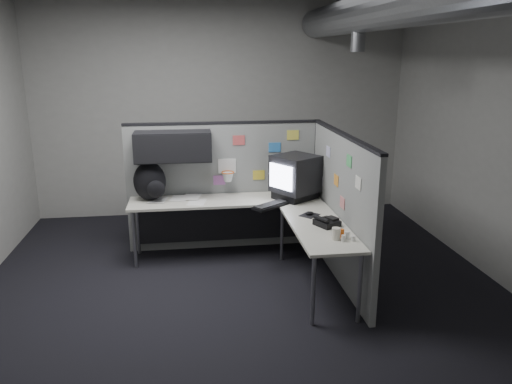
{
  "coord_description": "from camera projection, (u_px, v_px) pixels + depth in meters",
  "views": [
    {
      "loc": [
        -0.52,
        -4.8,
        2.44
      ],
      "look_at": [
        0.19,
        0.35,
        0.99
      ],
      "focal_mm": 35.0,
      "sensor_mm": 36.0,
      "label": 1
    }
  ],
  "objects": [
    {
      "name": "partition_right",
      "position": [
        340.0,
        207.0,
        5.44
      ],
      "size": [
        0.07,
        2.23,
        1.63
      ],
      "color": "gray",
      "rests_on": "ground"
    },
    {
      "name": "bottles",
      "position": [
        346.0,
        236.0,
        4.74
      ],
      "size": [
        0.14,
        0.16,
        0.08
      ],
      "rotation": [
        0.0,
        0.0,
        0.12
      ],
      "color": "silver",
      "rests_on": "desk"
    },
    {
      "name": "cup",
      "position": [
        336.0,
        234.0,
        4.73
      ],
      "size": [
        0.09,
        0.09,
        0.11
      ],
      "primitive_type": "cylinder",
      "rotation": [
        0.0,
        0.0,
        -0.04
      ],
      "color": "beige",
      "rests_on": "desk"
    },
    {
      "name": "monitor",
      "position": [
        295.0,
        177.0,
        6.0
      ],
      "size": [
        0.64,
        0.64,
        0.53
      ],
      "rotation": [
        0.0,
        0.0,
        -0.2
      ],
      "color": "black",
      "rests_on": "desk"
    },
    {
      "name": "desk",
      "position": [
        248.0,
        215.0,
        5.83
      ],
      "size": [
        2.31,
        2.11,
        0.73
      ],
      "color": "beige",
      "rests_on": "ground"
    },
    {
      "name": "mouse",
      "position": [
        310.0,
        214.0,
        5.44
      ],
      "size": [
        0.26,
        0.26,
        0.04
      ],
      "rotation": [
        0.0,
        0.0,
        -0.01
      ],
      "color": "black",
      "rests_on": "desk"
    },
    {
      "name": "keyboard",
      "position": [
        271.0,
        205.0,
        5.73
      ],
      "size": [
        0.47,
        0.41,
        0.04
      ],
      "rotation": [
        0.0,
        0.0,
        -0.14
      ],
      "color": "black",
      "rests_on": "desk"
    },
    {
      "name": "papers",
      "position": [
        182.0,
        199.0,
        6.02
      ],
      "size": [
        0.71,
        0.52,
        0.01
      ],
      "rotation": [
        0.0,
        0.0,
        -0.2
      ],
      "color": "white",
      "rests_on": "desk"
    },
    {
      "name": "partition_back",
      "position": [
        211.0,
        174.0,
        6.18
      ],
      "size": [
        2.44,
        0.42,
        1.63
      ],
      "color": "gray",
      "rests_on": "ground"
    },
    {
      "name": "room",
      "position": [
        299.0,
        90.0,
        4.82
      ],
      "size": [
        5.62,
        5.62,
        3.22
      ],
      "color": "black",
      "rests_on": "ground"
    },
    {
      "name": "backpack",
      "position": [
        150.0,
        182.0,
        5.93
      ],
      "size": [
        0.43,
        0.38,
        0.47
      ],
      "rotation": [
        0.0,
        0.0,
        0.17
      ],
      "color": "black",
      "rests_on": "desk"
    },
    {
      "name": "phone",
      "position": [
        327.0,
        222.0,
        5.11
      ],
      "size": [
        0.28,
        0.29,
        0.1
      ],
      "rotation": [
        0.0,
        0.0,
        0.3
      ],
      "color": "black",
      "rests_on": "desk"
    }
  ]
}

